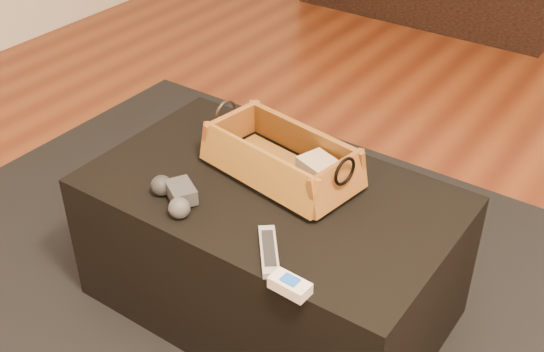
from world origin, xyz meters
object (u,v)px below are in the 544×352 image
Objects in this scene: game_controller at (175,195)px; silver_remote at (269,251)px; ottoman at (270,248)px; cream_gadget at (290,285)px; tv_remote at (271,166)px; wicker_basket at (281,160)px.

game_controller reaches higher than silver_remote.
ottoman is 10.55× the size of cream_gadget.
tv_remote is at bearing 124.06° from silver_remote.
cream_gadget is (0.43, -0.10, -0.01)m from game_controller.
wicker_basket is at bearing 99.75° from ottoman.
ottoman is 0.45m from cream_gadget.
game_controller is (-0.13, -0.25, 0.00)m from tv_remote.
game_controller reaches higher than tv_remote.
wicker_basket is 0.46m from cream_gadget.
game_controller is 0.32m from silver_remote.
silver_remote is at bearing -55.57° from ottoman.
ottoman is 0.35m from silver_remote.
wicker_basket is 2.91× the size of silver_remote.
game_controller is at bearing -119.69° from wicker_basket.
ottoman is 4.33× the size of tv_remote.
cream_gadget is (0.11, -0.07, 0.01)m from silver_remote.
tv_remote is 1.43× the size of silver_remote.
game_controller is at bearing -129.77° from ottoman.
wicker_basket is at bearing 126.80° from cream_gadget.
tv_remote is at bearing 63.29° from game_controller.
game_controller is 0.44m from cream_gadget.
wicker_basket is at bearing 60.31° from game_controller.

